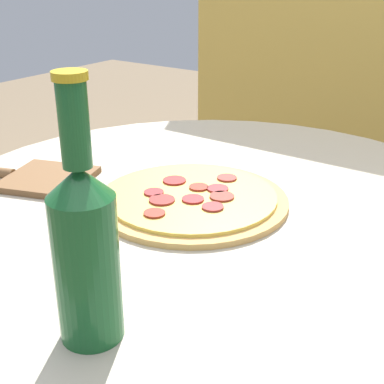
{
  "coord_description": "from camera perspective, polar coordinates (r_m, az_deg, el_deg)",
  "views": [
    {
      "loc": [
        0.43,
        -0.69,
        1.09
      ],
      "look_at": [
        -0.03,
        -0.03,
        0.73
      ],
      "focal_mm": 50.0,
      "sensor_mm": 36.0,
      "label": 1
    }
  ],
  "objects": [
    {
      "name": "pizza",
      "position": [
        0.89,
        0.0,
        -0.72
      ],
      "size": [
        0.32,
        0.32,
        0.02
      ],
      "color": "tan",
      "rests_on": "table"
    },
    {
      "name": "pizza_paddle",
      "position": [
        1.02,
        -16.14,
        1.48
      ],
      "size": [
        0.26,
        0.18,
        0.02
      ],
      "rotation": [
        0.0,
        0.0,
        -2.81
      ],
      "color": "brown",
      "rests_on": "table"
    },
    {
      "name": "beer_bottle",
      "position": [
        0.55,
        -11.32,
        -5.74
      ],
      "size": [
        0.07,
        0.07,
        0.28
      ],
      "color": "#195628",
      "rests_on": "table"
    },
    {
      "name": "table",
      "position": [
        0.96,
        2.54,
        -8.86
      ],
      "size": [
        1.0,
        1.0,
        0.71
      ],
      "color": "#B2A893",
      "rests_on": "ground_plane"
    },
    {
      "name": "fence_panel",
      "position": [
        1.69,
        19.75,
        10.27
      ],
      "size": [
        1.29,
        0.04,
        1.47
      ],
      "color": "gold",
      "rests_on": "ground_plane"
    }
  ]
}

